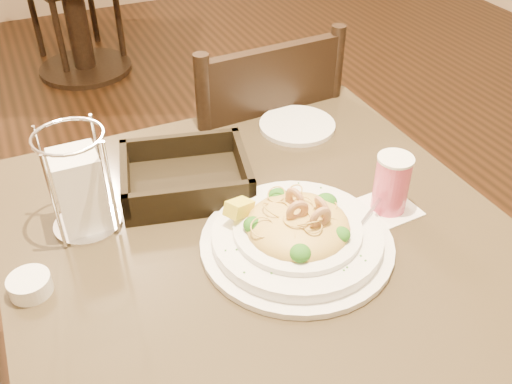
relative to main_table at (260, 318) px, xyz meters
name	(u,v)px	position (x,y,z in m)	size (l,w,h in m)	color
main_table	(260,318)	(0.00, 0.00, 0.00)	(0.90, 0.90, 0.75)	black
dining_chair_near	(249,167)	(0.21, 0.53, -0.01)	(0.44, 0.44, 0.93)	black
pasta_bowl	(297,232)	(0.04, -0.06, 0.27)	(0.37, 0.34, 0.11)	white
drink_glass	(392,184)	(0.25, -0.04, 0.29)	(0.11, 0.11, 0.12)	white
bread_basket	(186,179)	(-0.08, 0.19, 0.26)	(0.29, 0.25, 0.07)	black
napkin_caddy	(80,188)	(-0.28, 0.15, 0.32)	(0.12, 0.12, 0.20)	silver
side_plate	(297,125)	(0.24, 0.31, 0.24)	(0.18, 0.18, 0.01)	white
butter_ramekin	(30,285)	(-0.40, 0.02, 0.25)	(0.07, 0.07, 0.03)	white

